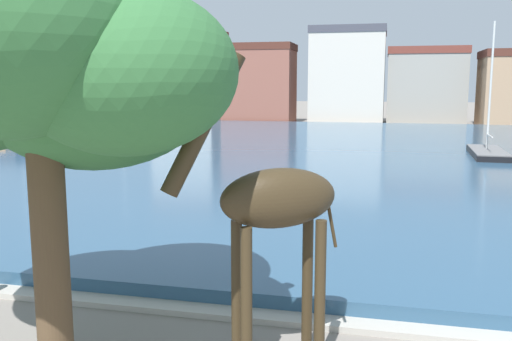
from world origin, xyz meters
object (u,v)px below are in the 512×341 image
(giraffe_statue, at_px, (269,205))
(shade_tree, at_px, (46,63))
(sailboat_black, at_px, (486,154))
(sailboat_orange, at_px, (21,139))
(sailboat_navy, at_px, (122,133))

(giraffe_statue, xyz_separation_m, shade_tree, (-3.12, -0.79, 2.09))
(sailboat_black, distance_m, shade_tree, 29.30)
(sailboat_orange, distance_m, sailboat_black, 30.75)
(giraffe_statue, distance_m, sailboat_orange, 35.13)
(sailboat_orange, distance_m, sailboat_navy, 9.16)
(sailboat_navy, bearing_deg, sailboat_black, -17.09)
(sailboat_black, bearing_deg, shade_tree, -111.20)
(giraffe_statue, xyz_separation_m, sailboat_navy, (-19.92, 34.62, -2.20))
(sailboat_black, xyz_separation_m, shade_tree, (-10.48, -27.02, 4.32))
(sailboat_black, bearing_deg, sailboat_navy, 162.91)
(sailboat_black, bearing_deg, sailboat_orange, -179.83)
(sailboat_navy, bearing_deg, shade_tree, -64.61)
(giraffe_statue, height_order, sailboat_orange, sailboat_orange)
(giraffe_statue, relative_size, sailboat_navy, 0.62)
(giraffe_statue, relative_size, sailboat_black, 0.65)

